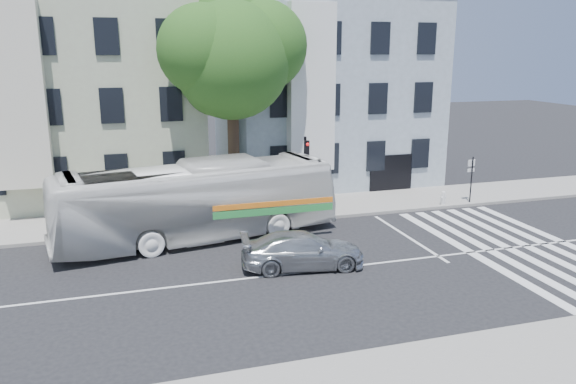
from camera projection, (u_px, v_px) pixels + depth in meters
name	position (u px, v px, depth m)	size (l,w,h in m)	color
ground	(282.00, 274.00, 20.54)	(120.00, 120.00, 0.00)	black
sidewalk_far	(237.00, 214.00, 27.95)	(80.00, 4.00, 0.15)	gray
building_left	(86.00, 96.00, 31.16)	(12.00, 10.00, 11.00)	#A9AC91
building_right	(322.00, 91.00, 35.07)	(12.00, 10.00, 11.00)	#8795A0
street_tree	(232.00, 53.00, 26.75)	(7.30, 5.90, 11.10)	#2D2116
bus	(198.00, 201.00, 24.00)	(12.20, 2.85, 3.40)	silver
sedan	(303.00, 250.00, 21.09)	(4.64, 1.89, 1.35)	#B6B9BD
hedge	(207.00, 215.00, 26.26)	(8.50, 0.84, 0.70)	#22621F
traffic_signal	(306.00, 165.00, 27.66)	(0.38, 0.52, 3.88)	black
fire_hydrant	(443.00, 198.00, 29.22)	(0.42, 0.28, 0.73)	silver
far_sign_pole	(471.00, 173.00, 29.45)	(0.44, 0.18, 2.44)	black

